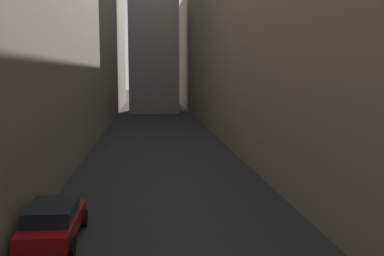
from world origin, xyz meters
name	(u,v)px	position (x,y,z in m)	size (l,w,h in m)	color
ground_plane	(159,142)	(0.00, 48.00, 0.00)	(264.00, 264.00, 0.00)	#232326
building_block_right	(300,33)	(13.16, 50.00, 9.72)	(15.33, 108.00, 19.44)	#756B5B
parked_car_left_far	(53,221)	(-4.40, 24.68, 0.76)	(1.94, 4.36, 1.41)	maroon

